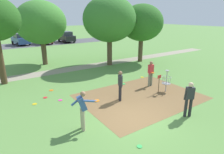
# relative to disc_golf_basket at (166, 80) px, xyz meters

# --- Properties ---
(ground_plane) EXTENTS (160.00, 160.00, 0.00)m
(ground_plane) POSITION_rel_disc_golf_basket_xyz_m (-3.79, -1.44, -0.75)
(ground_plane) COLOR #5B8942
(dirt_tee_pad) EXTENTS (6.75, 5.12, 0.01)m
(dirt_tee_pad) POSITION_rel_disc_golf_basket_xyz_m (-1.80, 0.28, -0.75)
(dirt_tee_pad) COLOR brown
(dirt_tee_pad) RESTS_ON ground
(disc_golf_basket) EXTENTS (0.98, 0.58, 1.39)m
(disc_golf_basket) POSITION_rel_disc_golf_basket_xyz_m (0.00, 0.00, 0.00)
(disc_golf_basket) COLOR #9E9EA3
(disc_golf_basket) RESTS_ON ground
(player_foreground_watching) EXTENTS (1.02, 0.69, 1.71)m
(player_foreground_watching) POSITION_rel_disc_golf_basket_xyz_m (-6.07, -0.92, 0.23)
(player_foreground_watching) COLOR tan
(player_foreground_watching) RESTS_ON ground
(player_throwing) EXTENTS (0.45, 0.49, 1.71)m
(player_throwing) POSITION_rel_disc_golf_basket_xyz_m (-3.07, 0.56, 0.21)
(player_throwing) COLOR #232328
(player_throwing) RESTS_ON ground
(player_waiting_left) EXTENTS (0.48, 0.41, 1.71)m
(player_waiting_left) POSITION_rel_disc_golf_basket_xyz_m (-0.01, 1.29, 0.21)
(player_waiting_left) COLOR slate
(player_waiting_left) RESTS_ON ground
(player_waiting_right) EXTENTS (0.49, 0.45, 1.71)m
(player_waiting_right) POSITION_rel_disc_golf_basket_xyz_m (-1.53, -2.69, 0.21)
(player_waiting_right) COLOR #232328
(player_waiting_right) RESTS_ON ground
(frisbee_near_basket) EXTENTS (0.24, 0.24, 0.02)m
(frisbee_near_basket) POSITION_rel_disc_golf_basket_xyz_m (-7.20, 2.73, -0.74)
(frisbee_near_basket) COLOR gold
(frisbee_near_basket) RESTS_ON ground
(frisbee_by_tee) EXTENTS (0.20, 0.20, 0.02)m
(frisbee_by_tee) POSITION_rel_disc_golf_basket_xyz_m (-4.89, -3.10, -0.74)
(frisbee_by_tee) COLOR green
(frisbee_by_tee) RESTS_ON ground
(frisbee_mid_grass) EXTENTS (0.25, 0.25, 0.02)m
(frisbee_mid_grass) POSITION_rel_disc_golf_basket_xyz_m (0.83, 2.97, -0.74)
(frisbee_mid_grass) COLOR gold
(frisbee_mid_grass) RESTS_ON ground
(frisbee_far_left) EXTENTS (0.24, 0.24, 0.02)m
(frisbee_far_left) POSITION_rel_disc_golf_basket_xyz_m (-6.47, 3.27, -0.74)
(frisbee_far_left) COLOR red
(frisbee_far_left) RESTS_ON ground
(frisbee_far_right) EXTENTS (0.23, 0.23, 0.02)m
(frisbee_far_right) POSITION_rel_disc_golf_basket_xyz_m (-5.88, 2.43, -0.74)
(frisbee_far_right) COLOR #E53D99
(frisbee_far_right) RESTS_ON ground
(frisbee_scattered_a) EXTENTS (0.26, 0.26, 0.02)m
(frisbee_scattered_a) POSITION_rel_disc_golf_basket_xyz_m (-5.83, 4.20, -0.74)
(frisbee_scattered_a) COLOR orange
(frisbee_scattered_a) RESTS_ON ground
(tree_near_left) EXTENTS (4.18, 4.18, 5.65)m
(tree_near_left) POSITION_rel_disc_golf_basket_xyz_m (4.37, 7.14, 3.10)
(tree_near_left) COLOR brown
(tree_near_left) RESTS_ON ground
(tree_near_right) EXTENTS (4.81, 4.81, 6.28)m
(tree_near_right) POSITION_rel_disc_golf_basket_xyz_m (0.94, 7.68, 3.46)
(tree_near_right) COLOR brown
(tree_near_right) RESTS_ON ground
(tree_mid_left) EXTENTS (4.61, 4.61, 5.89)m
(tree_mid_left) POSITION_rel_disc_golf_basket_xyz_m (-4.14, 11.40, 3.16)
(tree_mid_left) COLOR brown
(tree_mid_left) RESTS_ON ground
(parking_lot_strip) EXTENTS (36.00, 6.00, 0.01)m
(parking_lot_strip) POSITION_rel_disc_golf_basket_xyz_m (-3.79, 26.17, -0.75)
(parking_lot_strip) COLOR #4C4C51
(parking_lot_strip) RESTS_ON ground
(parked_car_center_left) EXTENTS (2.35, 4.39, 1.84)m
(parked_car_center_left) POSITION_rel_disc_golf_basket_xyz_m (-3.66, 26.58, 0.17)
(parked_car_center_left) COLOR #2D4784
(parked_car_center_left) RESTS_ON ground
(parked_car_center_right) EXTENTS (2.05, 4.24, 1.84)m
(parked_car_center_right) POSITION_rel_disc_golf_basket_xyz_m (-0.15, 25.81, 0.17)
(parked_car_center_right) COLOR maroon
(parked_car_center_right) RESTS_ON ground
(parked_car_rightmost) EXTENTS (2.03, 4.23, 1.84)m
(parked_car_rightmost) POSITION_rel_disc_golf_basket_xyz_m (3.68, 25.70, 0.17)
(parked_car_rightmost) COLOR black
(parked_car_rightmost) RESTS_ON ground
(gravel_path) EXTENTS (40.00, 1.53, 0.00)m
(gravel_path) POSITION_rel_disc_golf_basket_xyz_m (-3.79, 8.33, -0.75)
(gravel_path) COLOR gray
(gravel_path) RESTS_ON ground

